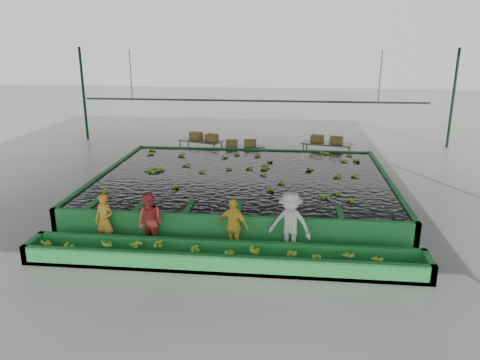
# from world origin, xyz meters

# --- Properties ---
(ground) EXTENTS (80.00, 80.00, 0.00)m
(ground) POSITION_xyz_m (0.00, 0.00, 0.00)
(ground) COLOR gray
(ground) RESTS_ON ground
(shed_roof) EXTENTS (20.00, 22.00, 0.04)m
(shed_roof) POSITION_xyz_m (0.00, 0.00, 5.00)
(shed_roof) COLOR gray
(shed_roof) RESTS_ON shed_posts
(shed_posts) EXTENTS (20.00, 22.00, 5.00)m
(shed_posts) POSITION_xyz_m (0.00, 0.00, 2.50)
(shed_posts) COLOR black
(shed_posts) RESTS_ON ground
(flotation_tank) EXTENTS (10.00, 8.00, 0.90)m
(flotation_tank) POSITION_xyz_m (0.00, 1.50, 0.45)
(flotation_tank) COLOR #1D7E33
(flotation_tank) RESTS_ON ground
(tank_water) EXTENTS (9.70, 7.70, 0.00)m
(tank_water) POSITION_xyz_m (0.00, 1.50, 0.85)
(tank_water) COLOR black
(tank_water) RESTS_ON flotation_tank
(sorting_trough) EXTENTS (10.00, 1.00, 0.50)m
(sorting_trough) POSITION_xyz_m (0.00, -3.60, 0.25)
(sorting_trough) COLOR #1D7E33
(sorting_trough) RESTS_ON ground
(cableway_rail) EXTENTS (0.08, 0.08, 14.00)m
(cableway_rail) POSITION_xyz_m (0.00, 5.00, 3.00)
(cableway_rail) COLOR #59605B
(cableway_rail) RESTS_ON shed_roof
(rail_hanger_left) EXTENTS (0.04, 0.04, 2.00)m
(rail_hanger_left) POSITION_xyz_m (-5.00, 5.00, 4.00)
(rail_hanger_left) COLOR #59605B
(rail_hanger_left) RESTS_ON shed_roof
(rail_hanger_right) EXTENTS (0.04, 0.04, 2.00)m
(rail_hanger_right) POSITION_xyz_m (5.00, 5.00, 4.00)
(rail_hanger_right) COLOR #59605B
(rail_hanger_right) RESTS_ON shed_roof
(worker_a) EXTENTS (0.62, 0.48, 1.50)m
(worker_a) POSITION_xyz_m (-3.31, -2.80, 0.75)
(worker_a) COLOR gold
(worker_a) RESTS_ON ground
(worker_b) EXTENTS (0.92, 0.82, 1.55)m
(worker_b) POSITION_xyz_m (-2.05, -2.80, 0.78)
(worker_b) COLOR #D13D37
(worker_b) RESTS_ON ground
(worker_c) EXTENTS (0.96, 0.69, 1.51)m
(worker_c) POSITION_xyz_m (0.17, -2.80, 0.75)
(worker_c) COLOR yellow
(worker_c) RESTS_ON ground
(worker_d) EXTENTS (1.26, 0.95, 1.73)m
(worker_d) POSITION_xyz_m (1.65, -2.80, 0.87)
(worker_d) COLOR silver
(worker_d) RESTS_ON ground
(packing_table_left) EXTENTS (2.16, 1.44, 0.91)m
(packing_table_left) POSITION_xyz_m (-2.53, 6.90, 0.46)
(packing_table_left) COLOR #59605B
(packing_table_left) RESTS_ON ground
(packing_table_mid) EXTENTS (1.96, 1.21, 0.83)m
(packing_table_mid) POSITION_xyz_m (-0.47, 6.23, 0.42)
(packing_table_mid) COLOR #59605B
(packing_table_mid) RESTS_ON ground
(packing_table_right) EXTENTS (2.32, 1.35, 0.99)m
(packing_table_right) POSITION_xyz_m (3.23, 6.59, 0.49)
(packing_table_right) COLOR #59605B
(packing_table_right) RESTS_ON ground
(box_stack_left) EXTENTS (1.46, 0.95, 0.31)m
(box_stack_left) POSITION_xyz_m (-2.39, 6.99, 0.91)
(box_stack_left) COLOR olive
(box_stack_left) RESTS_ON packing_table_left
(box_stack_mid) EXTENTS (1.39, 0.60, 0.29)m
(box_stack_mid) POSITION_xyz_m (-0.57, 6.17, 0.83)
(box_stack_mid) COLOR olive
(box_stack_mid) RESTS_ON packing_table_mid
(box_stack_right) EXTENTS (1.45, 0.75, 0.30)m
(box_stack_right) POSITION_xyz_m (3.21, 6.62, 0.99)
(box_stack_right) COLOR olive
(box_stack_right) RESTS_ON packing_table_right
(floating_bananas) EXTENTS (8.18, 5.58, 0.11)m
(floating_bananas) POSITION_xyz_m (0.00, 2.30, 0.85)
(floating_bananas) COLOR #7BB427
(floating_bananas) RESTS_ON tank_water
(trough_bananas) EXTENTS (9.24, 0.62, 0.12)m
(trough_bananas) POSITION_xyz_m (0.00, -3.60, 0.40)
(trough_bananas) COLOR #7BB427
(trough_bananas) RESTS_ON sorting_trough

